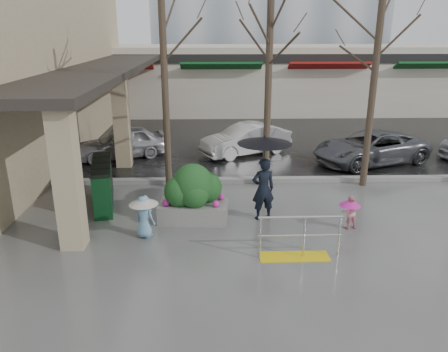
{
  "coord_description": "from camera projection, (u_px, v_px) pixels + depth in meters",
  "views": [
    {
      "loc": [
        -0.58,
        -10.07,
        4.99
      ],
      "look_at": [
        -0.26,
        0.83,
        1.3
      ],
      "focal_mm": 35.0,
      "sensor_mm": 36.0,
      "label": 1
    }
  ],
  "objects": [
    {
      "name": "planter",
      "position": [
        193.0,
        194.0,
        11.75
      ],
      "size": [
        1.91,
        1.11,
        1.61
      ],
      "rotation": [
        0.0,
        0.0,
        -0.08
      ],
      "color": "gray",
      "rests_on": "ground"
    },
    {
      "name": "car_c",
      "position": [
        370.0,
        147.0,
        16.88
      ],
      "size": [
        4.97,
        3.45,
        1.26
      ],
      "primitive_type": "imported",
      "rotation": [
        0.0,
        0.0,
        -1.24
      ],
      "color": "#56585D",
      "rests_on": "ground"
    },
    {
      "name": "child_pink",
      "position": [
        349.0,
        209.0,
        11.36
      ],
      "size": [
        0.56,
        0.56,
        0.9
      ],
      "rotation": [
        0.0,
        0.0,
        3.36
      ],
      "color": "pink",
      "rests_on": "ground"
    },
    {
      "name": "storefront_row",
      "position": [
        252.0,
        78.0,
        27.57
      ],
      "size": [
        34.0,
        6.74,
        4.0
      ],
      "color": "beige",
      "rests_on": "ground"
    },
    {
      "name": "tree_mideast",
      "position": [
        379.0,
        33.0,
        13.13
      ],
      "size": [
        3.2,
        3.2,
        6.5
      ],
      "color": "#382B21",
      "rests_on": "ground"
    },
    {
      "name": "tree_midwest",
      "position": [
        270.0,
        20.0,
        12.92
      ],
      "size": [
        3.2,
        3.2,
        7.0
      ],
      "color": "#382B21",
      "rests_on": "ground"
    },
    {
      "name": "car_a",
      "position": [
        122.0,
        142.0,
        17.62
      ],
      "size": [
        3.99,
        2.76,
        1.26
      ],
      "primitive_type": "imported",
      "rotation": [
        0.0,
        0.0,
        -1.19
      ],
      "color": "#B6B5BA",
      "rests_on": "ground"
    },
    {
      "name": "pillar_back",
      "position": [
        122.0,
        121.0,
        16.16
      ],
      "size": [
        0.55,
        0.55,
        3.5
      ],
      "primitive_type": "cube",
      "color": "tan",
      "rests_on": "ground"
    },
    {
      "name": "curb",
      "position": [
        229.0,
        180.0,
        14.91
      ],
      "size": [
        120.0,
        0.3,
        0.15
      ],
      "primitive_type": "cube",
      "color": "gray",
      "rests_on": "ground"
    },
    {
      "name": "canopy_slab",
      "position": [
        105.0,
        65.0,
        17.43
      ],
      "size": [
        2.8,
        18.0,
        0.25
      ],
      "primitive_type": "cube",
      "color": "#2D2823",
      "rests_on": "pillar_front"
    },
    {
      "name": "woman",
      "position": [
        264.0,
        167.0,
        11.61
      ],
      "size": [
        1.45,
        1.45,
        2.37
      ],
      "rotation": [
        0.0,
        0.0,
        3.35
      ],
      "color": "black",
      "rests_on": "ground"
    },
    {
      "name": "tree_west",
      "position": [
        162.0,
        25.0,
        12.87
      ],
      "size": [
        3.2,
        3.2,
        6.8
      ],
      "color": "#382B21",
      "rests_on": "ground"
    },
    {
      "name": "street_asphalt",
      "position": [
        219.0,
        100.0,
        31.98
      ],
      "size": [
        120.0,
        36.0,
        0.01
      ],
      "primitive_type": "cube",
      "color": "black",
      "rests_on": "ground"
    },
    {
      "name": "pillar_front",
      "position": [
        67.0,
        178.0,
        10.01
      ],
      "size": [
        0.55,
        0.55,
        3.5
      ],
      "primitive_type": "cube",
      "color": "tan",
      "rests_on": "ground"
    },
    {
      "name": "handrail",
      "position": [
        298.0,
        242.0,
        9.93
      ],
      "size": [
        1.9,
        0.5,
        1.03
      ],
      "color": "yellow",
      "rests_on": "ground"
    },
    {
      "name": "child_blue",
      "position": [
        144.0,
        212.0,
        10.82
      ],
      "size": [
        0.73,
        0.73,
        1.11
      ],
      "rotation": [
        0.0,
        0.0,
        2.65
      ],
      "color": "#6B9DBE",
      "rests_on": "ground"
    },
    {
      "name": "news_boxes",
      "position": [
        103.0,
        184.0,
        12.81
      ],
      "size": [
        0.99,
        2.41,
        1.32
      ],
      "rotation": [
        0.0,
        0.0,
        0.2
      ],
      "color": "#0D3C1A",
      "rests_on": "ground"
    },
    {
      "name": "car_b",
      "position": [
        246.0,
        140.0,
        18.09
      ],
      "size": [
        4.01,
        2.96,
        1.26
      ],
      "primitive_type": "imported",
      "rotation": [
        0.0,
        0.0,
        -1.09
      ],
      "color": "silver",
      "rests_on": "ground"
    },
    {
      "name": "ground",
      "position": [
        235.0,
        234.0,
        11.15
      ],
      "size": [
        120.0,
        120.0,
        0.0
      ],
      "primitive_type": "plane",
      "color": "#51514F",
      "rests_on": "ground"
    }
  ]
}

